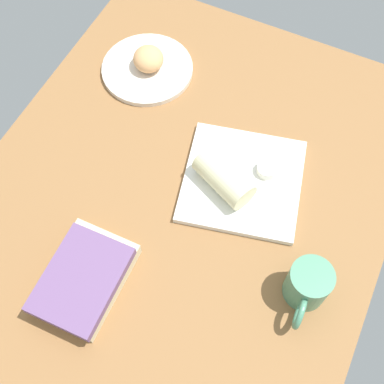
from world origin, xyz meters
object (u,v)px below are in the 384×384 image
(scone_pastry, at_px, (148,59))
(book_stack, at_px, (84,279))
(square_plate, at_px, (242,181))
(sauce_cup, at_px, (267,169))
(coffee_mug, at_px, (308,286))
(round_plate, at_px, (147,69))
(breakfast_wrap, at_px, (224,178))

(scone_pastry, xyz_separation_m, book_stack, (0.56, 0.15, -0.01))
(scone_pastry, xyz_separation_m, square_plate, (0.20, 0.34, -0.03))
(sauce_cup, bearing_deg, square_plate, -44.92)
(square_plate, xyz_separation_m, coffee_mug, (0.18, 0.21, 0.04))
(round_plate, xyz_separation_m, sauce_cup, (0.16, 0.39, 0.02))
(square_plate, distance_m, coffee_mug, 0.28)
(scone_pastry, xyz_separation_m, coffee_mug, (0.38, 0.55, 0.01))
(scone_pastry, relative_size, square_plate, 0.31)
(breakfast_wrap, bearing_deg, square_plate, 159.00)
(sauce_cup, xyz_separation_m, book_stack, (0.40, -0.24, 0.00))
(scone_pastry, bearing_deg, square_plate, 59.59)
(scone_pastry, height_order, square_plate, scone_pastry)
(round_plate, relative_size, scone_pastry, 2.90)
(round_plate, relative_size, book_stack, 1.07)
(book_stack, bearing_deg, square_plate, 151.12)
(round_plate, distance_m, scone_pastry, 0.03)
(scone_pastry, distance_m, breakfast_wrap, 0.39)
(sauce_cup, distance_m, book_stack, 0.46)
(scone_pastry, height_order, book_stack, scone_pastry)
(breakfast_wrap, bearing_deg, round_plate, -102.33)
(coffee_mug, bearing_deg, square_plate, -130.91)
(sauce_cup, bearing_deg, scone_pastry, -112.61)
(sauce_cup, bearing_deg, round_plate, -111.84)
(scone_pastry, relative_size, coffee_mug, 0.58)
(breakfast_wrap, distance_m, coffee_mug, 0.29)
(round_plate, distance_m, coffee_mug, 0.68)
(round_plate, distance_m, sauce_cup, 0.42)
(breakfast_wrap, xyz_separation_m, book_stack, (0.32, -0.16, -0.02))
(scone_pastry, xyz_separation_m, sauce_cup, (0.16, 0.38, -0.01))
(square_plate, bearing_deg, coffee_mug, 49.09)
(book_stack, distance_m, coffee_mug, 0.44)
(square_plate, distance_m, book_stack, 0.41)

